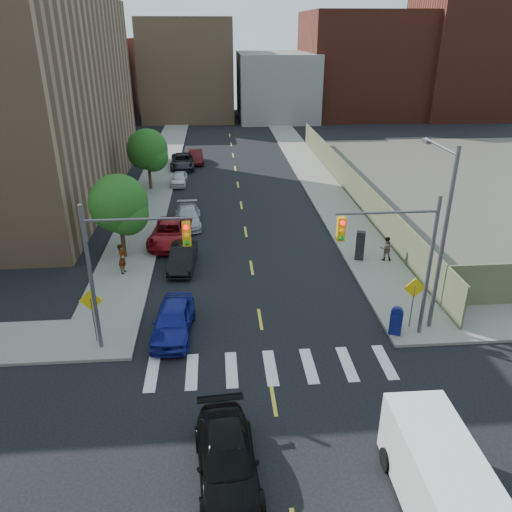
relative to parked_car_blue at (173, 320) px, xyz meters
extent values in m
plane|color=black|center=(4.26, -7.00, -0.77)|extent=(160.00, 160.00, 0.00)
cube|color=gray|center=(-3.49, 34.50, -0.70)|extent=(3.50, 73.00, 0.15)
cube|color=gray|center=(12.01, 34.50, -0.70)|extent=(3.50, 73.00, 0.15)
cube|color=#6D6C4C|center=(13.86, 21.00, 0.48)|extent=(0.12, 44.00, 2.50)
cube|color=#592319|center=(-17.74, 63.00, 5.23)|extent=(14.00, 18.00, 12.00)
cube|color=#8C6B4C|center=(-1.74, 65.00, 6.73)|extent=(14.00, 16.00, 15.00)
cube|color=gray|center=(12.26, 63.00, 4.23)|extent=(12.00, 16.00, 10.00)
cube|color=#592319|center=(26.26, 65.00, 7.23)|extent=(18.00, 18.00, 16.00)
cube|color=#592319|center=(42.26, 63.00, 8.23)|extent=(14.00, 16.00, 18.00)
cylinder|color=#8C6B4C|center=(46.26, 63.00, 13.23)|extent=(1.80, 1.80, 28.00)
cylinder|color=#59595E|center=(-3.24, -1.00, 2.73)|extent=(0.18, 0.18, 7.00)
cylinder|color=#59595E|center=(-0.99, -1.00, 5.53)|extent=(4.50, 0.12, 0.12)
cube|color=#E5A50C|center=(0.96, -1.00, 4.83)|extent=(0.35, 0.30, 1.05)
cylinder|color=#59595E|center=(11.76, -1.00, 2.73)|extent=(0.18, 0.18, 7.00)
cylinder|color=#59595E|center=(9.51, -1.00, 5.53)|extent=(4.50, 0.12, 0.12)
cube|color=#E5A50C|center=(7.56, -1.00, 4.83)|extent=(0.35, 0.30, 1.05)
cylinder|color=#59595E|center=(12.46, -0.50, 3.73)|extent=(0.20, 0.20, 9.00)
cylinder|color=#59595E|center=(12.46, 1.20, 7.83)|extent=(0.12, 3.50, 0.12)
cube|color=#59595E|center=(12.46, 2.80, 7.73)|extent=(0.25, 0.60, 0.18)
cylinder|color=#59595E|center=(-3.54, -0.50, 0.43)|extent=(0.06, 0.06, 2.40)
cube|color=yellow|center=(-3.54, -0.50, 1.53)|extent=(1.06, 0.04, 1.06)
cylinder|color=#59595E|center=(11.46, -0.50, 0.43)|extent=(0.06, 0.06, 2.40)
cube|color=yellow|center=(11.46, -0.50, 1.53)|extent=(1.06, 0.04, 1.06)
cylinder|color=#59595E|center=(-3.54, 13.00, 0.43)|extent=(0.06, 0.06, 2.40)
cube|color=yellow|center=(-3.54, 13.00, 1.53)|extent=(1.06, 0.04, 1.06)
cylinder|color=#332114|center=(-3.74, 9.00, 0.55)|extent=(0.28, 0.28, 2.64)
sphere|color=#214C15|center=(-3.74, 9.00, 2.95)|extent=(3.60, 3.60, 3.60)
sphere|color=#214C15|center=(-3.24, 8.70, 2.35)|extent=(2.64, 2.64, 2.64)
sphere|color=#214C15|center=(-4.14, 9.40, 2.53)|extent=(2.88, 2.88, 2.88)
cylinder|color=#332114|center=(-3.74, 24.00, 0.55)|extent=(0.28, 0.28, 2.64)
sphere|color=#214C15|center=(-3.74, 24.00, 2.95)|extent=(3.60, 3.60, 3.60)
sphere|color=#214C15|center=(-3.24, 23.70, 2.35)|extent=(2.64, 2.64, 2.64)
sphere|color=#214C15|center=(-4.14, 24.40, 2.53)|extent=(2.88, 2.88, 2.88)
imported|color=navy|center=(0.00, 0.00, 0.00)|extent=(2.10, 4.63, 1.54)
imported|color=black|center=(0.06, 7.38, -0.08)|extent=(1.74, 4.28, 1.38)
imported|color=maroon|center=(-1.00, 11.35, -0.02)|extent=(3.00, 5.61, 1.50)
imported|color=#B0B1B8|center=(0.06, 14.70, -0.11)|extent=(2.14, 4.68, 1.33)
imported|color=silver|center=(-1.24, 25.37, -0.16)|extent=(1.55, 3.62, 1.22)
imported|color=#3D0C0C|center=(0.06, 33.64, -0.07)|extent=(1.91, 4.37, 1.40)
imported|color=black|center=(-1.24, 31.60, -0.03)|extent=(2.62, 5.38, 1.48)
imported|color=black|center=(2.33, -8.60, -0.06)|extent=(2.34, 5.01, 1.42)
cube|color=white|center=(8.62, -10.43, 0.50)|extent=(2.08, 5.31, 2.24)
cube|color=black|center=(8.64, -8.39, 0.81)|extent=(1.89, 1.24, 0.92)
cylinder|color=black|center=(7.67, -8.69, -0.41)|extent=(0.29, 0.78, 0.77)
cylinder|color=black|center=(9.60, -8.71, -0.41)|extent=(0.29, 0.78, 0.77)
cube|color=navy|center=(10.56, -1.00, -0.07)|extent=(0.71, 0.64, 1.11)
cylinder|color=navy|center=(10.56, -1.00, 0.51)|extent=(0.63, 0.47, 0.57)
cube|color=black|center=(11.12, 7.42, 0.30)|extent=(0.66, 0.59, 1.85)
imported|color=gray|center=(-3.42, 6.64, 0.30)|extent=(0.54, 0.73, 1.83)
imported|color=gray|center=(12.71, 7.17, 0.16)|extent=(0.84, 0.70, 1.56)
camera|label=1|loc=(2.32, -20.60, 12.69)|focal=35.00mm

